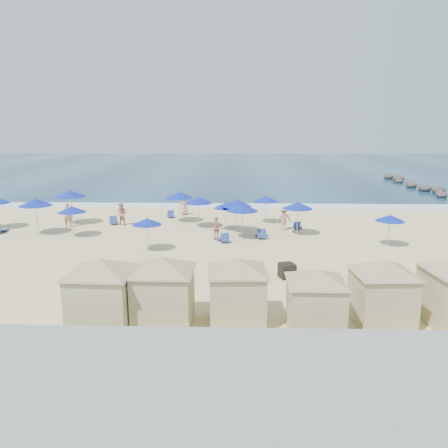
{
  "coord_description": "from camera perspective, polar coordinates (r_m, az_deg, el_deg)",
  "views": [
    {
      "loc": [
        2.21,
        -24.73,
        7.37
      ],
      "look_at": [
        1.39,
        3.0,
        1.12
      ],
      "focal_mm": 35.0,
      "sensor_mm": 36.0,
      "label": 1
    }
  ],
  "objects": [
    {
      "name": "ground",
      "position": [
        25.9,
        -3.28,
        -3.86
      ],
      "size": [
        160.0,
        160.0,
        0.0
      ],
      "primitive_type": "plane",
      "color": "beige",
      "rests_on": "ground"
    },
    {
      "name": "cabana_4",
      "position": [
        17.49,
        20.05,
        -7.4
      ],
      "size": [
        4.42,
        4.42,
        2.78
      ],
      "color": "#C3B485",
      "rests_on": "ground"
    },
    {
      "name": "beach_chair_1",
      "position": [
        34.5,
        -14.24,
        0.38
      ],
      "size": [
        0.89,
        1.38,
        0.7
      ],
      "color": "navy",
      "rests_on": "ground"
    },
    {
      "name": "umbrella_11",
      "position": [
        28.84,
        20.88,
        0.73
      ],
      "size": [
        1.83,
        1.83,
        2.08
      ],
      "color": "#A5A8AD",
      "rests_on": "ground"
    },
    {
      "name": "beach_chair_4",
      "position": [
        29.35,
        4.85,
        -1.39
      ],
      "size": [
        0.72,
        1.35,
        0.71
      ],
      "color": "navy",
      "rests_on": "ground"
    },
    {
      "name": "beachgoer_3",
      "position": [
        31.68,
        7.8,
        0.73
      ],
      "size": [
        1.2,
        0.8,
        1.73
      ],
      "primitive_type": "imported",
      "rotation": [
        0.0,
        0.0,
        3.29
      ],
      "color": "tan",
      "rests_on": "ground"
    },
    {
      "name": "umbrella_3",
      "position": [
        31.03,
        -19.25,
        1.83
      ],
      "size": [
        1.93,
        1.93,
        2.19
      ],
      "color": "#A5A8AD",
      "rests_on": "ground"
    },
    {
      "name": "beach_chair_2",
      "position": [
        36.19,
        -7.0,
        1.22
      ],
      "size": [
        0.79,
        1.28,
        0.65
      ],
      "color": "navy",
      "rests_on": "ground"
    },
    {
      "name": "beach_chair_0",
      "position": [
        34.49,
        -27.25,
        -0.65
      ],
      "size": [
        0.61,
        1.32,
        0.72
      ],
      "color": "navy",
      "rests_on": "ground"
    },
    {
      "name": "umbrella_10",
      "position": [
        30.19,
        9.63,
        2.39
      ],
      "size": [
        2.09,
        2.09,
        2.38
      ],
      "color": "#A5A8AD",
      "rests_on": "ground"
    },
    {
      "name": "trash_bin",
      "position": [
        21.95,
        8.23,
        -6.05
      ],
      "size": [
        0.91,
        0.91,
        0.72
      ],
      "primitive_type": "cube",
      "rotation": [
        0.0,
        0.0,
        0.3
      ],
      "color": "black",
      "rests_on": "ground"
    },
    {
      "name": "cabana_0",
      "position": [
        16.71,
        -15.64,
        -7.65
      ],
      "size": [
        4.72,
        4.72,
        2.96
      ],
      "color": "#C3B485",
      "rests_on": "ground"
    },
    {
      "name": "cabana_1",
      "position": [
        16.57,
        -7.97,
        -7.56
      ],
      "size": [
        4.65,
        4.65,
        2.92
      ],
      "color": "#C3B485",
      "rests_on": "ground"
    },
    {
      "name": "umbrella_9",
      "position": [
        33.7,
        5.48,
        3.28
      ],
      "size": [
        1.91,
        1.91,
        2.18
      ],
      "color": "#A5A8AD",
      "rests_on": "ground"
    },
    {
      "name": "beachgoer_2",
      "position": [
        28.7,
        -0.98,
        -0.58
      ],
      "size": [
        0.99,
        0.72,
        1.57
      ],
      "primitive_type": "imported",
      "rotation": [
        0.0,
        0.0,
        2.73
      ],
      "color": "tan",
      "rests_on": "ground"
    },
    {
      "name": "beachgoer_1",
      "position": [
        33.76,
        -13.19,
        1.23
      ],
      "size": [
        0.99,
        0.87,
        1.71
      ],
      "primitive_type": "imported",
      "rotation": [
        0.0,
        0.0,
        5.97
      ],
      "color": "tan",
      "rests_on": "ground"
    },
    {
      "name": "beachgoer_4",
      "position": [
        37.08,
        -5.19,
        2.41
      ],
      "size": [
        0.87,
        0.69,
        1.56
      ],
      "primitive_type": "imported",
      "rotation": [
        0.0,
        0.0,
        3.42
      ],
      "color": "tan",
      "rests_on": "ground"
    },
    {
      "name": "rock_jetty",
      "position": [
        54.66,
        25.25,
        4.12
      ],
      "size": [
        2.56,
        26.66,
        0.96
      ],
      "color": "#322C29",
      "rests_on": "ground"
    },
    {
      "name": "surf_line",
      "position": [
        40.95,
        -1.43,
        2.38
      ],
      "size": [
        160.0,
        2.5,
        0.08
      ],
      "primitive_type": "cube",
      "color": "white",
      "rests_on": "ground"
    },
    {
      "name": "beachgoer_0",
      "position": [
        34.37,
        -19.76,
        1.13
      ],
      "size": [
        0.8,
        0.69,
        1.84
      ],
      "primitive_type": "imported",
      "rotation": [
        0.0,
        0.0,
        3.61
      ],
      "color": "tan",
      "rests_on": "ground"
    },
    {
      "name": "beach_chair_5",
      "position": [
        32.28,
        9.58,
        -0.29
      ],
      "size": [
        0.82,
        1.23,
        0.62
      ],
      "color": "navy",
      "rests_on": "ground"
    },
    {
      "name": "cabana_3",
      "position": [
        16.21,
        11.92,
        -8.78
      ],
      "size": [
        4.2,
        4.2,
        2.64
      ],
      "color": "#C3B485",
      "rests_on": "ground"
    },
    {
      "name": "umbrella_8",
      "position": [
        30.47,
        1.64,
        2.75
      ],
      "size": [
        2.14,
        2.14,
        2.44
      ],
      "color": "#A5A8AD",
      "rests_on": "ground"
    },
    {
      "name": "umbrella_6",
      "position": [
        26.38,
        -10.02,
        0.32
      ],
      "size": [
        1.83,
        1.83,
        2.08
      ],
      "color": "#A5A8AD",
      "rests_on": "ground"
    },
    {
      "name": "umbrella_12",
      "position": [
        28.75,
        2.41,
        2.16
      ],
      "size": [
        2.15,
        2.15,
        2.44
      ],
      "color": "#A5A8AD",
      "rests_on": "ground"
    },
    {
      "name": "umbrella_4",
      "position": [
        34.01,
        -5.88,
        3.78
      ],
      "size": [
        2.17,
        2.17,
        2.47
      ],
      "color": "#A5A8AD",
      "rests_on": "ground"
    },
    {
      "name": "ocean",
      "position": [
        80.1,
        0.1,
        7.44
      ],
      "size": [
        160.0,
        80.0,
        0.06
      ],
      "primitive_type": "cube",
      "color": "#0D2A4C",
      "rests_on": "ground"
    },
    {
      "name": "umbrella_5",
      "position": [
        32.07,
        -3.34,
        3.13
      ],
      "size": [
        2.08,
        2.08,
        2.37
      ],
      "color": "#A5A8AD",
      "rests_on": "ground"
    },
    {
      "name": "beach_chair_3",
      "position": [
        28.29,
        -0.06,
        -1.92
      ],
      "size": [
        0.91,
        1.33,
        0.67
      ],
      "color": "navy",
      "rests_on": "ground"
    },
    {
      "name": "umbrella_7",
      "position": [
        31.18,
        0.28,
        2.44
      ],
      "size": [
        1.84,
        1.84,
        2.1
      ],
      "color": "#A5A8AD",
      "rests_on": "ground"
    },
    {
      "name": "cabana_2",
      "position": [
        16.59,
        1.77,
        -7.63
      ],
      "size": [
        4.48,
        4.48,
        2.81
      ],
      "color": "#C3B485",
      "rests_on": "ground"
    },
    {
      "name": "umbrella_2",
      "position": [
        35.06,
        -19.47,
        3.77
      ],
      "size": [
        2.4,
        2.4,
        2.73
      ],
      "color": "#A5A8AD",
      "rests_on": "ground"
    },
    {
      "name": "seawall",
      "position": [
        13.27,
        -8.54,
        -17.87
      ],
      "size": [
        160.0,
        6.1,
        1.22
      ],
      "color": "gray",
      "rests_on": "ground"
    },
    {
      "name": "umbrella_1",
      "position": [
        32.57,
        -23.4,
        2.62
      ],
      "size": [
        2.29,
        2.29,
        2.61
      ],
      "color": "#A5A8AD",
      "rests_on": "ground"
    }
  ]
}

